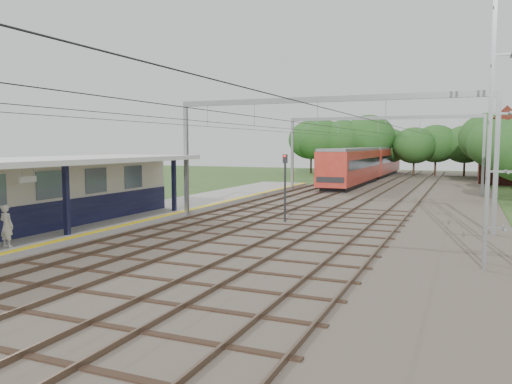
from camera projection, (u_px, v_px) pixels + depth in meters
The scene contains 13 objects.
ground at pixel (73, 293), 14.89m from camera, with size 160.00×160.00×0.00m, color #2D4C1E.
ballast_bed at pixel (376, 198), 40.85m from camera, with size 18.00×90.00×0.10m, color #473D33.
platform at pixel (143, 214), 30.62m from camera, with size 5.00×52.00×0.35m, color gray.
yellow_stripe at pixel (175, 213), 29.73m from camera, with size 0.45×52.00×0.01m, color yellow.
station_building at pixel (34, 193), 24.55m from camera, with size 3.41×18.00×3.40m.
canopy at pixel (34, 162), 23.06m from camera, with size 6.40×20.00×3.44m.
rail_tracks at pixel (346, 196), 41.81m from camera, with size 11.80×88.00×0.15m.
catenary_system at pixel (359, 130), 36.24m from camera, with size 17.22×88.00×7.00m.
lattice_pylon at pixel (510, 99), 17.01m from camera, with size 1.30×1.30×12.00m.
tree_band at pixel (411, 141), 65.32m from camera, with size 31.72×30.88×8.82m.
person at pixel (7, 226), 19.86m from camera, with size 0.63×0.41×1.72m, color silver.
train at pixel (368, 163), 61.75m from camera, with size 3.02×37.62×3.96m.
signal_post at pixel (285, 182), 27.95m from camera, with size 0.30×0.27×3.89m.
Camera 1 is at (10.69, -11.26, 4.43)m, focal length 35.00 mm.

